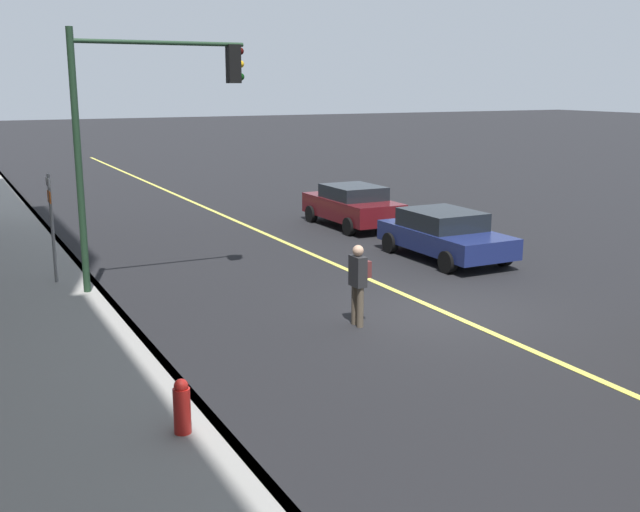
{
  "coord_description": "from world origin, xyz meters",
  "views": [
    {
      "loc": [
        -13.12,
        9.63,
        4.86
      ],
      "look_at": [
        0.87,
        2.51,
        1.31
      ],
      "focal_mm": 42.74,
      "sensor_mm": 36.0,
      "label": 1
    }
  ],
  "objects_px": {
    "car_maroon": "(352,205)",
    "fire_hydrant": "(182,411)",
    "street_sign_post": "(52,221)",
    "pedestrian_with_backpack": "(359,279)",
    "car_navy": "(444,234)",
    "traffic_light_mast": "(142,115)"
  },
  "relations": [
    {
      "from": "pedestrian_with_backpack",
      "to": "traffic_light_mast",
      "type": "height_order",
      "value": "traffic_light_mast"
    },
    {
      "from": "car_maroon",
      "to": "fire_hydrant",
      "type": "relative_size",
      "value": 4.52
    },
    {
      "from": "car_navy",
      "to": "pedestrian_with_backpack",
      "type": "bearing_deg",
      "value": 129.02
    },
    {
      "from": "street_sign_post",
      "to": "fire_hydrant",
      "type": "height_order",
      "value": "street_sign_post"
    },
    {
      "from": "pedestrian_with_backpack",
      "to": "street_sign_post",
      "type": "height_order",
      "value": "street_sign_post"
    },
    {
      "from": "traffic_light_mast",
      "to": "street_sign_post",
      "type": "distance_m",
      "value": 3.46
    },
    {
      "from": "pedestrian_with_backpack",
      "to": "traffic_light_mast",
      "type": "xyz_separation_m",
      "value": [
        4.67,
        3.09,
        3.17
      ]
    },
    {
      "from": "car_navy",
      "to": "traffic_light_mast",
      "type": "distance_m",
      "value": 9.01
    },
    {
      "from": "car_maroon",
      "to": "traffic_light_mast",
      "type": "bearing_deg",
      "value": 121.25
    },
    {
      "from": "traffic_light_mast",
      "to": "street_sign_post",
      "type": "xyz_separation_m",
      "value": [
        1.27,
        2.0,
        -2.51
      ]
    },
    {
      "from": "car_maroon",
      "to": "pedestrian_with_backpack",
      "type": "bearing_deg",
      "value": 151.27
    },
    {
      "from": "car_maroon",
      "to": "street_sign_post",
      "type": "distance_m",
      "value": 11.18
    },
    {
      "from": "fire_hydrant",
      "to": "street_sign_post",
      "type": "bearing_deg",
      "value": 1.86
    },
    {
      "from": "car_maroon",
      "to": "car_navy",
      "type": "bearing_deg",
      "value": 178.57
    },
    {
      "from": "car_maroon",
      "to": "street_sign_post",
      "type": "bearing_deg",
      "value": 110.25
    },
    {
      "from": "car_maroon",
      "to": "street_sign_post",
      "type": "height_order",
      "value": "street_sign_post"
    },
    {
      "from": "traffic_light_mast",
      "to": "fire_hydrant",
      "type": "bearing_deg",
      "value": 168.23
    },
    {
      "from": "car_navy",
      "to": "fire_hydrant",
      "type": "height_order",
      "value": "car_navy"
    },
    {
      "from": "car_maroon",
      "to": "traffic_light_mast",
      "type": "xyz_separation_m",
      "value": [
        -5.13,
        8.46,
        3.4
      ]
    },
    {
      "from": "fire_hydrant",
      "to": "traffic_light_mast",
      "type": "bearing_deg",
      "value": -11.77
    },
    {
      "from": "street_sign_post",
      "to": "pedestrian_with_backpack",
      "type": "bearing_deg",
      "value": -139.42
    },
    {
      "from": "traffic_light_mast",
      "to": "pedestrian_with_backpack",
      "type": "bearing_deg",
      "value": -146.51
    }
  ]
}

